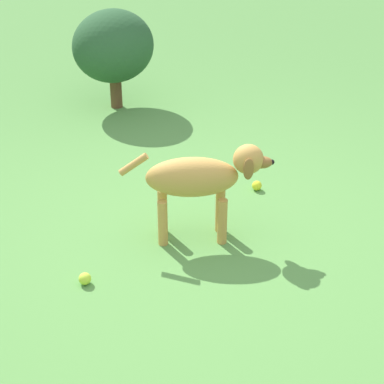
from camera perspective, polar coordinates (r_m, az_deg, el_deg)
ground at (r=3.70m, az=0.37°, el=-4.33°), size 14.00×14.00×0.00m
dog at (r=3.54m, az=0.82°, el=1.23°), size 0.65×0.64×0.58m
tennis_ball_0 at (r=3.38m, az=-9.62°, el=-7.70°), size 0.07×0.07×0.07m
tennis_ball_1 at (r=4.23m, az=5.86°, el=0.58°), size 0.07×0.07×0.07m
shrub_near at (r=5.51m, az=-7.10°, el=12.88°), size 0.72×0.65×0.85m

